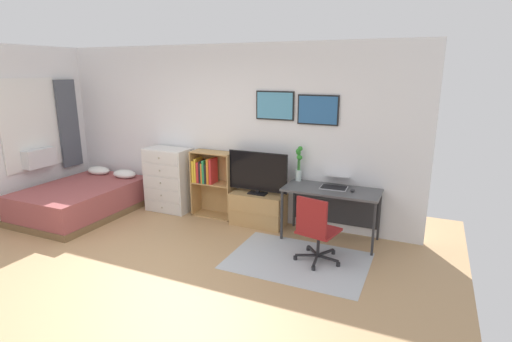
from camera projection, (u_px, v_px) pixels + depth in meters
The scene contains 13 objects.
ground_plane at pixel (123, 281), 4.45m from camera, with size 7.20×7.20×0.00m, color tan.
wall_back_with_posters at pixel (225, 132), 6.25m from camera, with size 6.12×0.09×2.70m.
area_rug at pixel (298, 260), 4.92m from camera, with size 1.70×1.20×0.01m, color #B2B7BC.
bed at pixel (83, 199), 6.48m from camera, with size 1.38×1.92×0.61m.
dresser at pixel (169, 180), 6.59m from camera, with size 0.74×0.46×1.06m.
bookshelf at pixel (210, 178), 6.32m from camera, with size 0.69×0.30×1.07m.
tv_stand at pixel (258, 209), 6.02m from camera, with size 0.82×0.41×0.50m.
television at pixel (258, 173), 5.86m from camera, with size 0.94×0.16×0.65m.
desk at pixel (333, 197), 5.46m from camera, with size 1.30×0.59×0.74m.
office_chair at pixel (315, 228), 4.76m from camera, with size 0.58×0.57×0.86m.
laptop at pixel (335, 182), 5.45m from camera, with size 0.38×0.40×0.16m.
computer_mouse at pixel (353, 190), 5.25m from camera, with size 0.06×0.10×0.03m, color #262628.
bamboo_vase at pixel (299, 163), 5.70m from camera, with size 0.10×0.10×0.52m.
Camera 1 is at (3.02, -3.03, 2.31)m, focal length 27.64 mm.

